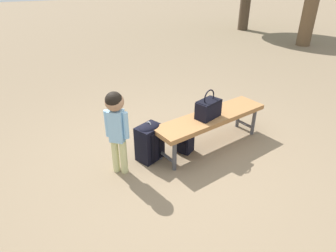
{
  "coord_description": "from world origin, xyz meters",
  "views": [
    {
      "loc": [
        1.14,
        2.74,
        2.14
      ],
      "look_at": [
        -0.0,
        -0.13,
        0.45
      ],
      "focal_mm": 31.77,
      "sensor_mm": 36.0,
      "label": 1
    }
  ],
  "objects_px": {
    "backpack_large": "(149,140)",
    "park_bench": "(211,119)",
    "child_standing": "(116,121)",
    "backpack_small": "(184,138)",
    "handbag": "(208,108)"
  },
  "relations": [
    {
      "from": "handbag",
      "to": "backpack_large",
      "type": "height_order",
      "value": "handbag"
    },
    {
      "from": "handbag",
      "to": "backpack_small",
      "type": "relative_size",
      "value": 0.99
    },
    {
      "from": "park_bench",
      "to": "child_standing",
      "type": "bearing_deg",
      "value": 5.45
    },
    {
      "from": "child_standing",
      "to": "backpack_small",
      "type": "distance_m",
      "value": 1.0
    },
    {
      "from": "park_bench",
      "to": "backpack_large",
      "type": "distance_m",
      "value": 0.84
    },
    {
      "from": "handbag",
      "to": "child_standing",
      "type": "height_order",
      "value": "child_standing"
    },
    {
      "from": "backpack_large",
      "to": "backpack_small",
      "type": "relative_size",
      "value": 1.39
    },
    {
      "from": "child_standing",
      "to": "backpack_large",
      "type": "relative_size",
      "value": 1.94
    },
    {
      "from": "backpack_large",
      "to": "park_bench",
      "type": "bearing_deg",
      "value": 179.09
    },
    {
      "from": "backpack_small",
      "to": "backpack_large",
      "type": "bearing_deg",
      "value": -0.27
    },
    {
      "from": "handbag",
      "to": "backpack_large",
      "type": "distance_m",
      "value": 0.83
    },
    {
      "from": "child_standing",
      "to": "backpack_small",
      "type": "height_order",
      "value": "child_standing"
    },
    {
      "from": "park_bench",
      "to": "backpack_small",
      "type": "relative_size",
      "value": 4.46
    },
    {
      "from": "park_bench",
      "to": "backpack_large",
      "type": "xyz_separation_m",
      "value": [
        0.83,
        -0.01,
        -0.14
      ]
    },
    {
      "from": "park_bench",
      "to": "backpack_small",
      "type": "height_order",
      "value": "park_bench"
    }
  ]
}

